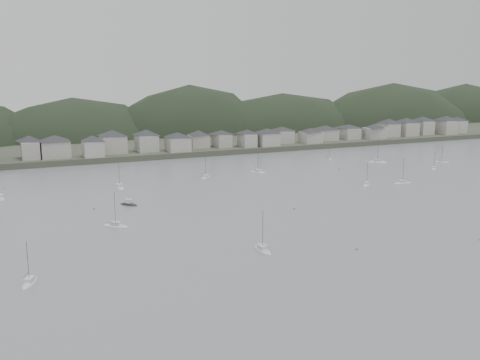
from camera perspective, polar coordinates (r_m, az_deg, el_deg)
name	(u,v)px	position (r m, az deg, el deg)	size (l,w,h in m)	color
ground	(372,260)	(129.80, 14.19, -8.43)	(900.00, 900.00, 0.00)	slate
far_shore_land	(116,134)	(399.23, -13.43, 4.91)	(900.00, 250.00, 3.00)	#383D2D
forested_ridge	(131,155)	(376.97, -11.83, 2.66)	(851.55, 103.94, 102.57)	black
waterfront_town	(241,136)	(307.99, 0.08, 4.79)	(451.48, 28.46, 12.92)	#A39F95
moored_fleet	(248,202)	(181.42, 0.92, -2.43)	(262.08, 161.00, 13.51)	silver
motor_launch_far	(129,204)	(181.94, -12.03, -2.60)	(6.27, 6.98, 3.68)	black
mooring_buoys	(269,207)	(174.42, 3.14, -3.01)	(180.97, 126.23, 0.70)	#C57B41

